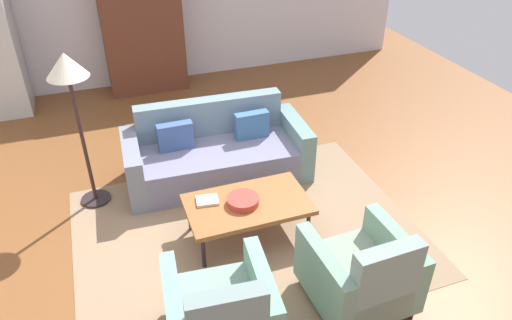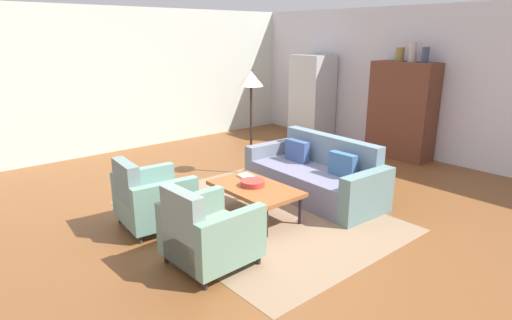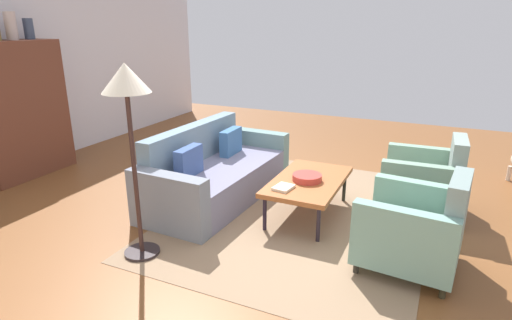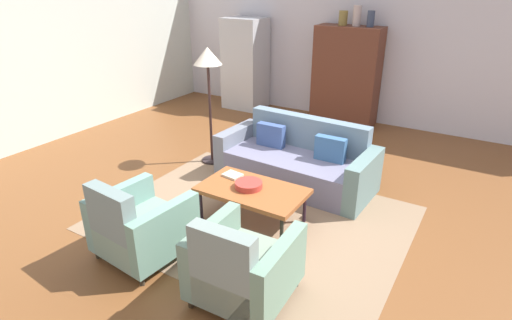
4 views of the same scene
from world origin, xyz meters
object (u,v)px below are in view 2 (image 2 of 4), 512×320
coffee_table (255,189)px  cabinet (402,111)px  vase_small (425,55)px  fruit_bowl (253,183)px  couch (317,177)px  vase_tall (400,54)px  floor_lamp (251,88)px  refrigerator (312,97)px  armchair_right (206,235)px  armchair_left (150,201)px  book_stack (246,176)px  vase_round (413,52)px

coffee_table → cabinet: (-0.36, 3.95, 0.52)m
coffee_table → vase_small: (-0.01, 3.95, 1.55)m
fruit_bowl → cabinet: 3.99m
couch → cabinet: bearing=-79.8°
vase_tall → floor_lamp: size_ratio=0.15×
cabinet → refrigerator: (-2.17, -0.10, 0.03)m
armchair_right → refrigerator: (-3.14, 5.01, 0.58)m
fruit_bowl → floor_lamp: bearing=140.7°
couch → fruit_bowl: bearing=90.1°
coffee_table → armchair_left: armchair_left is taller
book_stack → vase_round: vase_round is taller
book_stack → armchair_right: bearing=-53.5°
vase_tall → vase_round: bearing=0.0°
book_stack → fruit_bowl: bearing=-24.6°
armchair_right → book_stack: 1.63m
couch → armchair_right: (0.60, -2.35, 0.06)m
couch → vase_round: bearing=-81.9°
fruit_bowl → vase_small: vase_small is taller
armchair_left → armchair_right: size_ratio=1.00×
armchair_left → fruit_bowl: bearing=69.7°
armchair_left → refrigerator: (-1.93, 5.01, 0.58)m
book_stack → cabinet: cabinet is taller
couch → refrigerator: 3.73m
vase_small → floor_lamp: vase_small is taller
couch → refrigerator: (-2.54, 2.66, 0.64)m
couch → fruit_bowl: 1.20m
vase_small → fruit_bowl: bearing=-90.5°
vase_tall → cabinet: bearing=1.8°
vase_tall → couch: bearing=-79.4°
armchair_right → cabinet: 5.24m
coffee_table → armchair_right: bearing=-62.7°
cabinet → vase_tall: bearing=-178.2°
couch → floor_lamp: (-1.42, -0.06, 1.16)m
coffee_table → vase_small: bearing=90.2°
coffee_table → armchair_left: bearing=-117.5°
armchair_left → book_stack: 1.34m
couch → cabinet: (-0.37, 2.77, 0.61)m
cabinet → vase_round: (0.10, -0.00, 1.07)m
armchair_left → couch: bearing=80.8°
armchair_left → vase_round: 5.38m
coffee_table → vase_tall: (-0.51, 3.95, 1.55)m
fruit_bowl → cabinet: size_ratio=0.17×
cabinet → vase_tall: size_ratio=7.13×
fruit_bowl → refrigerator: size_ratio=0.17×
couch → coffee_table: 1.19m
book_stack → vase_round: 4.10m
armchair_right → fruit_bowl: 1.34m
coffee_table → vase_tall: size_ratio=4.76×
armchair_left → cabinet: cabinet is taller
refrigerator → floor_lamp: refrigerator is taller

